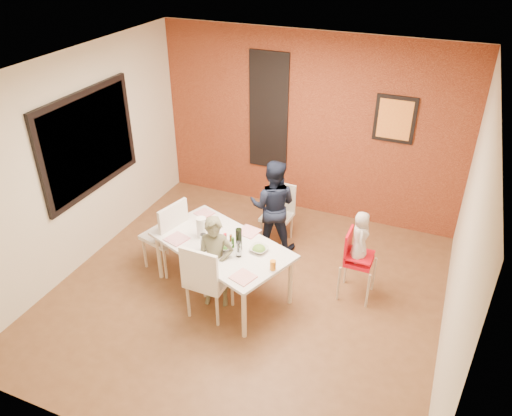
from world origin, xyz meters
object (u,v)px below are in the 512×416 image
at_px(chair_near, 205,278).
at_px(chair_left, 168,232).
at_px(dining_table, 222,248).
at_px(paper_towel_roll, 201,227).
at_px(chair_far, 279,210).
at_px(child_near, 216,263).
at_px(high_chair, 356,258).
at_px(toddler, 360,237).
at_px(wine_bottle, 239,239).
at_px(child_far, 273,206).

xyz_separation_m(chair_near, chair_left, (-0.85, 0.61, 0.01)).
bearing_deg(dining_table, paper_towel_roll, 171.04).
xyz_separation_m(chair_far, paper_towel_roll, (-0.51, -1.28, 0.34)).
distance_m(chair_far, child_near, 1.57).
relative_size(chair_near, chair_left, 0.98).
bearing_deg(chair_left, high_chair, 114.61).
relative_size(child_near, toddler, 1.84).
bearing_deg(child_near, wine_bottle, 28.77).
bearing_deg(chair_left, toddler, 114.52).
relative_size(child_near, child_far, 0.89).
bearing_deg(high_chair, chair_left, 100.29).
distance_m(dining_table, paper_towel_roll, 0.34).
xyz_separation_m(chair_far, child_far, (-0.00, -0.23, 0.19)).
distance_m(dining_table, chair_near, 0.49).
bearing_deg(toddler, high_chair, 72.57).
bearing_deg(paper_towel_roll, wine_bottle, -7.53).
relative_size(chair_left, child_near, 0.85).
bearing_deg(wine_bottle, high_chair, 24.21).
relative_size(chair_far, child_near, 0.72).
bearing_deg(paper_towel_roll, chair_far, 68.10).
xyz_separation_m(chair_left, wine_bottle, (1.05, -0.15, 0.27)).
xyz_separation_m(dining_table, chair_far, (0.23, 1.32, -0.15)).
relative_size(child_far, toddler, 2.07).
bearing_deg(wine_bottle, dining_table, 174.18).
height_order(chair_near, wine_bottle, chair_near).
bearing_deg(wine_bottle, chair_near, -113.78).
height_order(chair_left, child_near, child_near).
xyz_separation_m(dining_table, toddler, (1.50, 0.53, 0.22)).
height_order(high_chair, child_near, child_near).
relative_size(toddler, paper_towel_roll, 2.44).
bearing_deg(child_far, child_near, 70.91).
xyz_separation_m(child_far, toddler, (1.27, -0.55, 0.18)).
relative_size(chair_far, child_far, 0.64).
bearing_deg(chair_near, chair_far, -94.88).
bearing_deg(toddler, child_near, 100.92).
height_order(chair_near, paper_towel_roll, chair_near).
relative_size(child_near, paper_towel_roll, 4.50).
distance_m(child_far, wine_bottle, 1.12).
bearing_deg(dining_table, wine_bottle, -5.82).
bearing_deg(child_far, chair_left, 31.65).
relative_size(chair_far, wine_bottle, 3.05).
distance_m(high_chair, wine_bottle, 1.39).
relative_size(chair_left, wine_bottle, 3.61).
distance_m(chair_far, wine_bottle, 1.39).
bearing_deg(high_chair, chair_far, 58.06).
relative_size(chair_near, paper_towel_roll, 3.77).
height_order(chair_far, paper_towel_roll, paper_towel_roll).
xyz_separation_m(chair_near, child_far, (0.19, 1.57, 0.11)).
bearing_deg(toddler, dining_table, 92.77).
distance_m(dining_table, child_near, 0.24).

